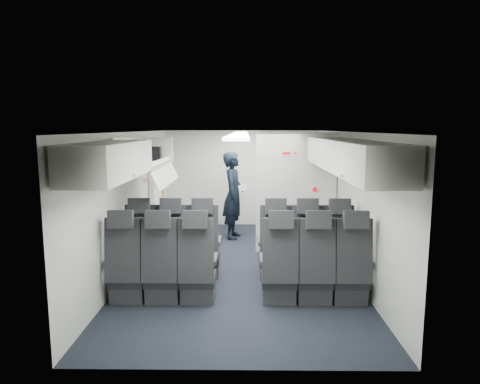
{
  "coord_description": "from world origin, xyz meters",
  "views": [
    {
      "loc": [
        0.08,
        -6.65,
        2.22
      ],
      "look_at": [
        0.0,
        0.4,
        1.15
      ],
      "focal_mm": 32.0,
      "sensor_mm": 36.0,
      "label": 1
    }
  ],
  "objects_px": {
    "galley_unit": "(284,185)",
    "carry_on_bag": "(149,154)",
    "seat_row_front": "(239,251)",
    "flight_attendant": "(233,195)",
    "seat_row_mid": "(238,272)",
    "boarding_door": "(157,193)"
  },
  "relations": [
    {
      "from": "seat_row_mid",
      "to": "carry_on_bag",
      "type": "distance_m",
      "value": 2.52
    },
    {
      "from": "seat_row_mid",
      "to": "carry_on_bag",
      "type": "relative_size",
      "value": 9.33
    },
    {
      "from": "seat_row_front",
      "to": "flight_attendant",
      "type": "height_order",
      "value": "flight_attendant"
    },
    {
      "from": "seat_row_front",
      "to": "carry_on_bag",
      "type": "bearing_deg",
      "value": 156.4
    },
    {
      "from": "galley_unit",
      "to": "boarding_door",
      "type": "xyz_separation_m",
      "value": [
        -2.59,
        -1.17,
        0.0
      ]
    },
    {
      "from": "galley_unit",
      "to": "carry_on_bag",
      "type": "height_order",
      "value": "carry_on_bag"
    },
    {
      "from": "seat_row_front",
      "to": "carry_on_bag",
      "type": "relative_size",
      "value": 9.33
    },
    {
      "from": "boarding_door",
      "to": "flight_attendant",
      "type": "relative_size",
      "value": 1.07
    },
    {
      "from": "galley_unit",
      "to": "boarding_door",
      "type": "relative_size",
      "value": 1.02
    },
    {
      "from": "galley_unit",
      "to": "seat_row_mid",
      "type": "bearing_deg",
      "value": -102.88
    },
    {
      "from": "seat_row_front",
      "to": "seat_row_mid",
      "type": "relative_size",
      "value": 1.0
    },
    {
      "from": "boarding_door",
      "to": "carry_on_bag",
      "type": "bearing_deg",
      "value": -81.78
    },
    {
      "from": "seat_row_mid",
      "to": "flight_attendant",
      "type": "height_order",
      "value": "flight_attendant"
    },
    {
      "from": "seat_row_front",
      "to": "boarding_door",
      "type": "height_order",
      "value": "boarding_door"
    },
    {
      "from": "boarding_door",
      "to": "flight_attendant",
      "type": "bearing_deg",
      "value": 9.57
    },
    {
      "from": "seat_row_mid",
      "to": "flight_attendant",
      "type": "bearing_deg",
      "value": 92.63
    },
    {
      "from": "boarding_door",
      "to": "seat_row_front",
      "type": "bearing_deg",
      "value": -51.84
    },
    {
      "from": "galley_unit",
      "to": "carry_on_bag",
      "type": "xyz_separation_m",
      "value": [
        -2.38,
        -2.63,
        0.86
      ]
    },
    {
      "from": "flight_attendant",
      "to": "seat_row_mid",
      "type": "bearing_deg",
      "value": -168.83
    },
    {
      "from": "seat_row_front",
      "to": "flight_attendant",
      "type": "distance_m",
      "value": 2.39
    },
    {
      "from": "galley_unit",
      "to": "seat_row_front",
      "type": "bearing_deg",
      "value": -106.28
    },
    {
      "from": "seat_row_front",
      "to": "galley_unit",
      "type": "bearing_deg",
      "value": 73.72
    }
  ]
}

